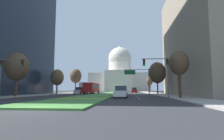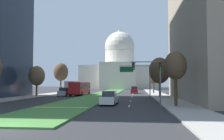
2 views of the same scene
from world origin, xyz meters
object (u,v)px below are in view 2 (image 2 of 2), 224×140
Objects in this scene: traffic_light_near_right at (152,73)px; sedan_midblock at (64,92)px; overhead_guide_sign at (138,74)px; sedan_distant at (134,90)px; city_bus at (80,87)px; street_tree_right_mid at (160,71)px; sedan_lead_stopped at (109,98)px; street_tree_left_far at (61,72)px; street_tree_right_far at (154,79)px; street_tree_left_mid at (37,76)px; capitol_building at (120,69)px; box_truck_delivery at (73,88)px; street_tree_right_near at (175,66)px.

sedan_midblock is (-17.03, 24.39, -2.95)m from traffic_light_near_right.
sedan_distant is at bearing 93.15° from overhead_guide_sign.
traffic_light_near_right reaches higher than city_bus.
sedan_lead_stopped is (-7.86, -16.91, -4.35)m from street_tree_right_mid.
street_tree_left_far is 1.89× the size of sedan_distant.
street_tree_right_far is 1.23× the size of sedan_distant.
street_tree_left_mid is at bearing -143.94° from street_tree_right_far.
sedan_midblock is at bearing -96.21° from capitol_building.
box_truck_delivery is 0.58× the size of city_bus.
city_bus is (2.64, 3.50, 0.93)m from sedan_midblock.
capitol_building is at bearing 100.09° from street_tree_right_mid.
capitol_building is 64.02m from city_bus.
sedan_distant is at bearing 43.33° from street_tree_left_mid.
street_tree_right_near is at bearing -55.13° from street_tree_left_far.
sedan_lead_stopped is 0.42× the size of city_bus.
city_bus is at bearing -135.47° from sedan_distant.
city_bus reaches higher than sedan_midblock.
street_tree_left_far is at bearing 146.03° from street_tree_right_mid.
street_tree_left_far is at bearing 90.55° from street_tree_left_mid.
overhead_guide_sign is 1.01× the size of street_tree_right_near.
city_bus is at bearing 41.27° from street_tree_left_mid.
street_tree_right_near is 0.83× the size of street_tree_right_mid.
sedan_distant is 0.40× the size of city_bus.
overhead_guide_sign is 16.21m from sedan_distant.
street_tree_left_far is 13.09m from city_bus.
overhead_guide_sign is at bearing -105.60° from street_tree_right_far.
overhead_guide_sign is 0.84× the size of street_tree_right_mid.
overhead_guide_sign is 20.64m from sedan_lead_stopped.
street_tree_right_mid is 18.74m from city_bus.
city_bus is at bearing 117.30° from traffic_light_near_right.
capitol_building is 5.71× the size of street_tree_left_mid.
city_bus is (-4.63, -63.35, -7.95)m from capitol_building.
sedan_midblock is at bearing 131.68° from street_tree_right_near.
street_tree_right_mid is at bearing -90.35° from street_tree_right_far.
overhead_guide_sign is 20.65m from street_tree_left_mid.
traffic_light_near_right is at bearing -38.93° from sedan_lead_stopped.
street_tree_left_mid is at bearing -147.60° from sedan_midblock.
street_tree_right_near is 1.03× the size of street_tree_left_mid.
box_truck_delivery is at bearing 124.72° from street_tree_right_near.
sedan_lead_stopped is (-3.71, -19.93, -3.87)m from overhead_guide_sign.
street_tree_left_far is 1.76× the size of sedan_lead_stopped.
capitol_building is at bearing 80.17° from street_tree_left_mid.
traffic_light_near_right is 0.80× the size of overhead_guide_sign.
street_tree_left_far reaches higher than sedan_midblock.
street_tree_right_near is 18.94m from street_tree_right_mid.
capitol_building reaches higher than city_bus.
capitol_building is 52.73m from sedan_distant.
traffic_light_near_right is 1.22× the size of sedan_midblock.
capitol_building is 8.35× the size of sedan_midblock.
street_tree_right_mid is 0.70× the size of city_bus.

